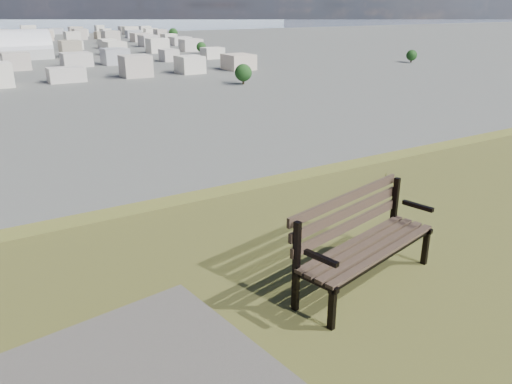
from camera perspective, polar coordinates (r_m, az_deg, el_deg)
park_bench at (r=4.73m, az=11.90°, el=-4.95°), size 1.70×0.89×0.85m
grass_tufts at (r=3.76m, az=19.37°, el=-19.87°), size 12.49×6.88×0.28m
arena at (r=305.33m, az=-26.99°, el=14.19°), size 48.23×21.19×20.19m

